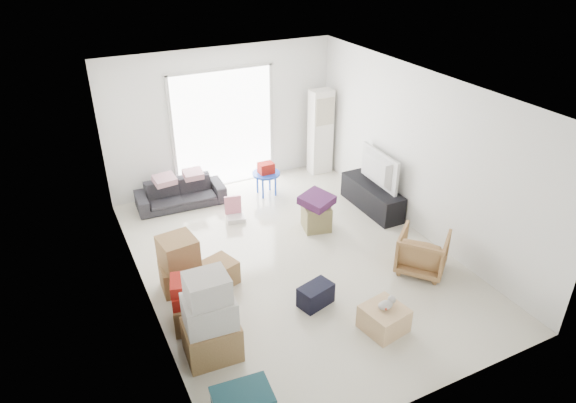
# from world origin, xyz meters

# --- Properties ---
(room_shell) EXTENTS (4.98, 6.48, 3.18)m
(room_shell) POSITION_xyz_m (0.00, 0.00, 1.35)
(room_shell) COLOR beige
(room_shell) RESTS_ON ground
(sliding_door) EXTENTS (2.10, 0.04, 2.33)m
(sliding_door) POSITION_xyz_m (0.00, 2.98, 1.24)
(sliding_door) COLOR white
(sliding_door) RESTS_ON room_shell
(ac_tower) EXTENTS (0.45, 0.30, 1.75)m
(ac_tower) POSITION_xyz_m (1.95, 2.65, 0.88)
(ac_tower) COLOR white
(ac_tower) RESTS_ON room_shell
(tv_console) EXTENTS (0.43, 1.44, 0.48)m
(tv_console) POSITION_xyz_m (2.00, 0.80, 0.24)
(tv_console) COLOR black
(tv_console) RESTS_ON room_shell
(television) EXTENTS (0.67, 1.11, 0.14)m
(television) POSITION_xyz_m (2.00, 0.80, 0.55)
(television) COLOR black
(television) RESTS_ON tv_console
(sofa) EXTENTS (1.63, 0.56, 0.63)m
(sofa) POSITION_xyz_m (-1.08, 2.50, 0.31)
(sofa) COLOR #2A2A30
(sofa) RESTS_ON room_shell
(pillow_left) EXTENTS (0.44, 0.37, 0.13)m
(pillow_left) POSITION_xyz_m (-1.33, 2.53, 0.69)
(pillow_left) COLOR #BE8A98
(pillow_left) RESTS_ON sofa
(pillow_right) EXTENTS (0.38, 0.31, 0.13)m
(pillow_right) POSITION_xyz_m (-0.80, 2.54, 0.69)
(pillow_right) COLOR #BE8A98
(pillow_right) RESTS_ON sofa
(armchair) EXTENTS (0.93, 0.93, 0.70)m
(armchair) POSITION_xyz_m (1.58, -1.10, 0.35)
(armchair) COLOR #A37048
(armchair) RESTS_ON room_shell
(box_stack_a) EXTENTS (0.67, 0.57, 1.17)m
(box_stack_a) POSITION_xyz_m (-1.80, -1.36, 0.52)
(box_stack_a) COLOR #9D7446
(box_stack_a) RESTS_ON room_shell
(box_stack_b) EXTENTS (0.68, 0.68, 0.73)m
(box_stack_b) POSITION_xyz_m (-1.80, -0.74, 0.34)
(box_stack_b) COLOR #9D7446
(box_stack_b) RESTS_ON room_shell
(box_stack_c) EXTENTS (0.58, 0.53, 0.83)m
(box_stack_c) POSITION_xyz_m (-1.77, 0.08, 0.40)
(box_stack_c) COLOR #9D7446
(box_stack_c) RESTS_ON room_shell
(loose_box) EXTENTS (0.54, 0.54, 0.36)m
(loose_box) POSITION_xyz_m (-1.24, -0.05, 0.18)
(loose_box) COLOR #9D7446
(loose_box) RESTS_ON room_shell
(duffel_bag) EXTENTS (0.53, 0.40, 0.30)m
(duffel_bag) POSITION_xyz_m (-0.23, -1.09, 0.15)
(duffel_bag) COLOR black
(duffel_bag) RESTS_ON room_shell
(ottoman) EXTENTS (0.52, 0.52, 0.44)m
(ottoman) POSITION_xyz_m (0.76, 0.65, 0.22)
(ottoman) COLOR olive
(ottoman) RESTS_ON room_shell
(blanket) EXTENTS (0.63, 0.63, 0.14)m
(blanket) POSITION_xyz_m (0.76, 0.65, 0.51)
(blanket) COLOR #4C1E4B
(blanket) RESTS_ON ottoman
(kids_table) EXTENTS (0.53, 0.53, 0.66)m
(kids_table) POSITION_xyz_m (0.51, 2.18, 0.47)
(kids_table) COLOR blue
(kids_table) RESTS_ON room_shell
(toy_walker) EXTENTS (0.37, 0.34, 0.42)m
(toy_walker) POSITION_xyz_m (-0.38, 1.56, 0.12)
(toy_walker) COLOR silver
(toy_walker) RESTS_ON room_shell
(wood_crate) EXTENTS (0.58, 0.58, 0.33)m
(wood_crate) POSITION_xyz_m (0.31, -1.91, 0.17)
(wood_crate) COLOR #D9B47D
(wood_crate) RESTS_ON room_shell
(plush_bunny) EXTENTS (0.27, 0.16, 0.14)m
(plush_bunny) POSITION_xyz_m (0.34, -1.90, 0.40)
(plush_bunny) COLOR #B2ADA8
(plush_bunny) RESTS_ON wood_crate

